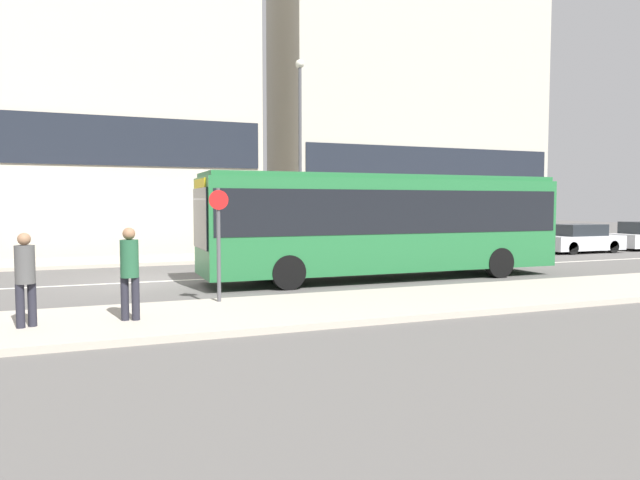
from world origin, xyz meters
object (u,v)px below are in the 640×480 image
at_px(parked_car_0, 488,241).
at_px(pedestrian_near_stop, 25,274).
at_px(city_bus, 384,220).
at_px(pedestrian_down_pavement, 130,268).
at_px(parked_car_1, 580,239).
at_px(street_lamp, 300,140).
at_px(bus_stop_sign, 219,235).

bearing_deg(parked_car_0, pedestrian_near_stop, -150.90).
bearing_deg(city_bus, pedestrian_near_stop, -149.60).
distance_m(city_bus, pedestrian_down_pavement, 9.04).
bearing_deg(parked_car_1, pedestrian_down_pavement, -155.38).
distance_m(parked_car_1, pedestrian_near_stop, 24.84).
height_order(parked_car_1, street_lamp, street_lamp).
relative_size(parked_car_1, bus_stop_sign, 1.58).
relative_size(parked_car_0, pedestrian_down_pavement, 2.34).
relative_size(pedestrian_near_stop, pedestrian_down_pavement, 0.96).
bearing_deg(parked_car_1, bus_stop_sign, -156.75).
distance_m(city_bus, parked_car_1, 14.33).
relative_size(parked_car_0, pedestrian_near_stop, 2.43).
xyz_separation_m(pedestrian_down_pavement, bus_stop_sign, (1.99, 1.46, 0.50)).
bearing_deg(street_lamp, bus_stop_sign, -118.69).
bearing_deg(parked_car_0, bus_stop_sign, -148.84).
xyz_separation_m(parked_car_1, pedestrian_near_stop, (-22.89, -9.65, 0.45)).
height_order(pedestrian_near_stop, bus_stop_sign, bus_stop_sign).
bearing_deg(city_bus, street_lamp, 98.63).
height_order(parked_car_1, pedestrian_down_pavement, pedestrian_down_pavement).
xyz_separation_m(city_bus, pedestrian_down_pavement, (-7.80, -4.51, -0.72)).
bearing_deg(pedestrian_down_pavement, city_bus, -134.76).
xyz_separation_m(parked_car_1, bus_stop_sign, (-19.11, -8.21, 1.00)).
bearing_deg(city_bus, parked_car_0, 38.85).
distance_m(pedestrian_down_pavement, bus_stop_sign, 2.52).
xyz_separation_m(pedestrian_near_stop, bus_stop_sign, (3.77, 1.43, 0.54)).
relative_size(pedestrian_down_pavement, bus_stop_sign, 0.69).
bearing_deg(bus_stop_sign, street_lamp, 61.31).
bearing_deg(pedestrian_near_stop, parked_car_1, -179.67).
bearing_deg(street_lamp, pedestrian_down_pavement, -123.13).
relative_size(parked_car_1, pedestrian_near_stop, 2.39).
xyz_separation_m(city_bus, parked_car_0, (8.06, 5.34, -1.19)).
distance_m(parked_car_1, pedestrian_down_pavement, 23.22).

